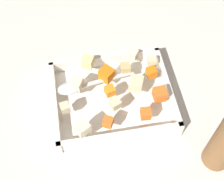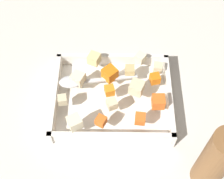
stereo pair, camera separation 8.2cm
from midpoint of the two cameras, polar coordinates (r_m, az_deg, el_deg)
The scene contains 18 objects.
ground_plane at distance 0.87m, azimuth -3.04°, elevation -2.74°, with size 4.00×4.00×0.00m, color beige.
baking_dish at distance 0.86m, azimuth -2.72°, elevation -1.94°, with size 0.31×0.25×0.05m.
carrot_chunk_near_left at distance 0.78m, azimuth 3.09°, elevation -4.55°, with size 0.02×0.02×0.02m, color orange.
carrot_chunk_heap_side at distance 0.81m, azimuth -3.00°, elevation -0.32°, with size 0.02×0.02×0.02m, color orange.
carrot_chunk_back_center at distance 0.85m, azimuth 4.32°, elevation 2.88°, with size 0.02×0.02×0.02m, color orange.
carrot_chunk_under_handle at distance 0.80m, azimuth 5.68°, elevation -1.07°, with size 0.03×0.03×0.03m, color orange.
carrot_chunk_near_right at distance 0.77m, azimuth -3.76°, elevation -6.07°, with size 0.02×0.02×0.02m, color orange.
carrot_chunk_mid_right at distance 0.84m, azimuth -3.89°, elevation 2.51°, with size 0.03×0.03×0.03m, color orange.
potato_chunk_corner_ne at distance 0.80m, azimuth -11.30°, elevation -3.40°, with size 0.02×0.02×0.02m, color beige.
potato_chunk_corner_se at distance 0.82m, azimuth 1.48°, elevation 0.82°, with size 0.03×0.03×0.03m, color beige.
potato_chunk_far_left at distance 0.87m, azimuth -7.05°, elevation 4.72°, with size 0.03×0.03×0.03m, color #E0CC89.
potato_chunk_heap_top at distance 0.85m, azimuth -0.34°, elevation 3.60°, with size 0.02×0.02×0.02m, color tan.
potato_chunk_mid_left at distance 0.88m, azimuth 1.09°, elevation 6.09°, with size 0.02×0.02×0.02m, color beige.
potato_chunk_corner_nw at distance 0.87m, azimuth 4.47°, elevation 4.87°, with size 0.02×0.02×0.02m, color beige.
potato_chunk_rim_edge at distance 0.79m, azimuth -2.37°, elevation -2.75°, with size 0.02×0.02×0.02m, color beige.
potato_chunk_near_spoon at distance 0.83m, azimuth -9.27°, elevation 0.77°, with size 0.03×0.03×0.03m, color beige.
potato_chunk_corner_sw at distance 0.76m, azimuth -8.38°, elevation -7.03°, with size 0.03×0.03×0.03m, color beige.
serving_spoon at distance 0.83m, azimuth -9.42°, elevation 0.26°, with size 0.21×0.05×0.02m.
Camera 1 is at (0.07, 0.43, 0.75)m, focal length 51.22 mm.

